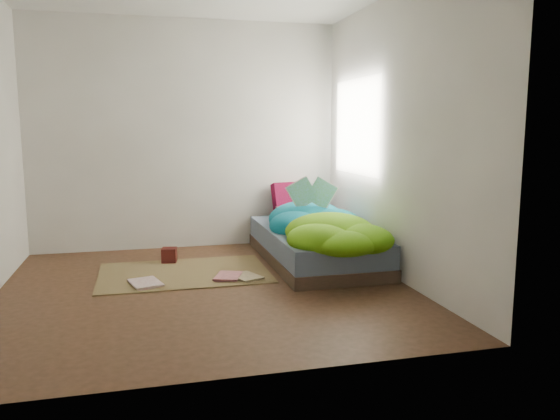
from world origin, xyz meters
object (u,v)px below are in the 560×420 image
object	(u,v)px
bed	(315,245)
wooden_box	(169,255)
open_book	(312,184)
floor_book_b	(216,276)
floor_book_a	(132,285)
pillow_magenta	(290,200)

from	to	relation	value
bed	wooden_box	distance (m)	1.52
open_book	floor_book_b	distance (m)	1.44
bed	wooden_box	xyz separation A→B (m)	(-1.49, 0.29, -0.08)
open_book	floor_book_a	world-z (taller)	open_book
open_book	floor_book_b	size ratio (longest dim) A/B	1.41
wooden_box	floor_book_a	bearing A→B (deg)	-114.00
bed	open_book	distance (m)	0.65
bed	wooden_box	bearing A→B (deg)	169.09
bed	floor_book_b	world-z (taller)	bed
bed	open_book	world-z (taller)	open_book
bed	pillow_magenta	distance (m)	0.94
bed	pillow_magenta	world-z (taller)	pillow_magenta
wooden_box	bed	bearing A→B (deg)	-10.91
pillow_magenta	floor_book_a	distance (m)	2.35
bed	floor_book_b	size ratio (longest dim) A/B	6.58
open_book	floor_book_b	world-z (taller)	open_book
bed	wooden_box	size ratio (longest dim) A/B	13.67
floor_book_a	floor_book_b	xyz separation A→B (m)	(0.76, 0.11, 0.00)
bed	pillow_magenta	bearing A→B (deg)	92.42
pillow_magenta	floor_book_b	xyz separation A→B (m)	(-1.06, -1.29, -0.52)
wooden_box	floor_book_b	xyz separation A→B (m)	(0.39, -0.72, -0.06)
open_book	wooden_box	bearing A→B (deg)	-173.57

